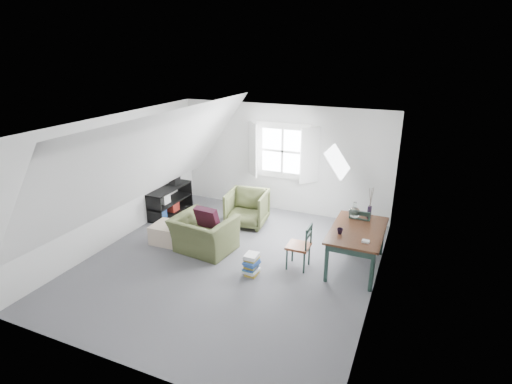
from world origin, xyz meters
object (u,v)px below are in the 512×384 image
at_px(ottoman, 168,233).
at_px(armchair_near, 205,251).
at_px(armchair_far, 247,224).
at_px(dining_table, 357,234).
at_px(dining_chair_far, 359,229).
at_px(dining_chair_near, 300,246).
at_px(magazine_stack, 252,264).
at_px(media_shelf, 169,202).

bearing_deg(ottoman, armchair_near, -3.14).
height_order(armchair_near, armchair_far, armchair_far).
distance_m(ottoman, dining_table, 3.68).
height_order(dining_chair_far, dining_chair_near, dining_chair_far).
bearing_deg(dining_table, magazine_stack, -151.88).
relative_size(armchair_near, dining_chair_near, 1.31).
height_order(dining_chair_far, magazine_stack, dining_chair_far).
bearing_deg(magazine_stack, ottoman, 167.35).
xyz_separation_m(ottoman, dining_chair_near, (2.73, 0.08, 0.24)).
distance_m(armchair_far, magazine_stack, 2.07).
xyz_separation_m(armchair_near, ottoman, (-0.87, 0.05, 0.19)).
distance_m(dining_chair_near, magazine_stack, 0.91).
xyz_separation_m(media_shelf, magazine_stack, (2.82, -1.63, -0.11)).
bearing_deg(armchair_far, dining_chair_far, -14.53).
bearing_deg(magazine_stack, dining_table, 30.68).
relative_size(ottoman, magazine_stack, 1.52).
bearing_deg(ottoman, magazine_stack, -12.65).
bearing_deg(armchair_near, dining_table, -162.43).
bearing_deg(armchair_far, dining_chair_near, -46.05).
height_order(armchair_far, dining_chair_near, dining_chair_near).
bearing_deg(armchair_far, armchair_near, -106.93).
height_order(armchair_near, dining_chair_far, dining_chair_far).
relative_size(ottoman, dining_chair_near, 0.68).
bearing_deg(dining_table, armchair_near, -171.61).
relative_size(armchair_far, media_shelf, 0.67).
bearing_deg(magazine_stack, armchair_far, 116.58).
relative_size(armchair_far, ottoman, 1.51).
height_order(armchair_far, ottoman, armchair_far).
relative_size(armchair_far, magazine_stack, 2.29).
distance_m(dining_chair_far, dining_chair_near, 1.30).
xyz_separation_m(armchair_near, dining_chair_far, (2.70, 1.11, 0.47)).
distance_m(armchair_far, dining_chair_near, 2.12).
relative_size(armchair_far, dining_table, 0.57).
height_order(armchair_near, dining_chair_near, dining_chair_near).
xyz_separation_m(ottoman, media_shelf, (-0.79, 1.18, 0.11)).
height_order(ottoman, dining_chair_far, dining_chair_far).
bearing_deg(media_shelf, armchair_near, -39.66).
distance_m(dining_chair_far, media_shelf, 4.37).
xyz_separation_m(armchair_near, dining_table, (2.75, 0.53, 0.64)).
distance_m(media_shelf, magazine_stack, 3.26).
bearing_deg(dining_chair_far, dining_table, 104.68).
bearing_deg(media_shelf, magazine_stack, -33.24).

